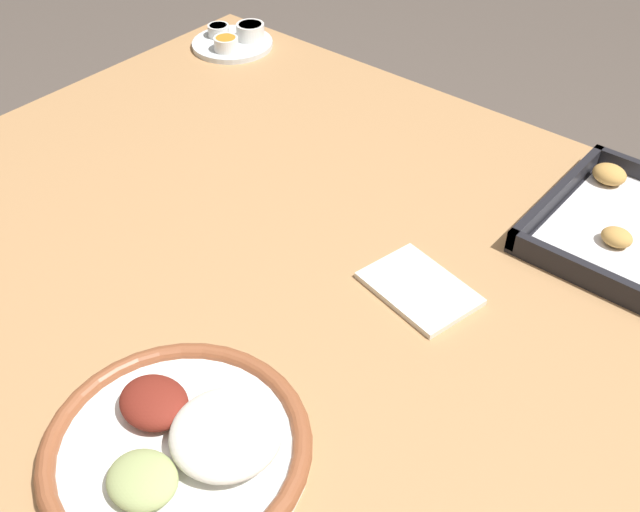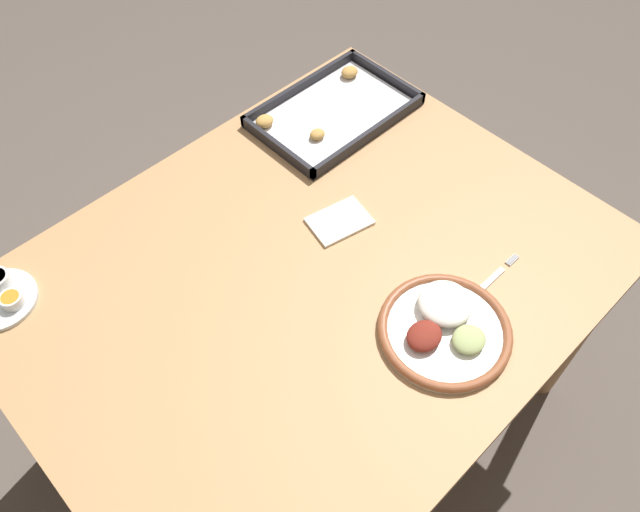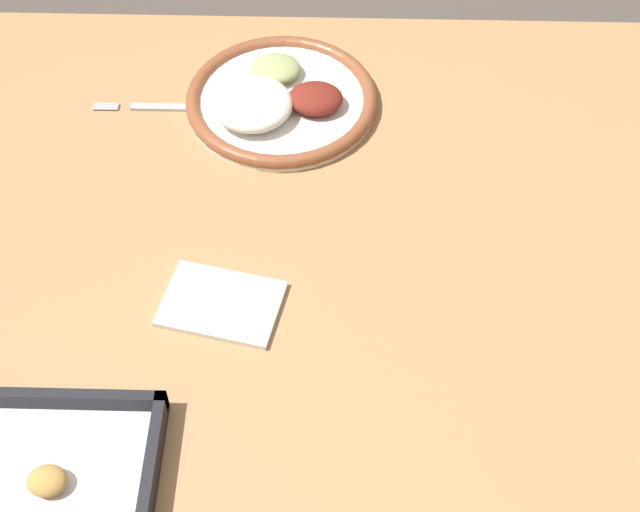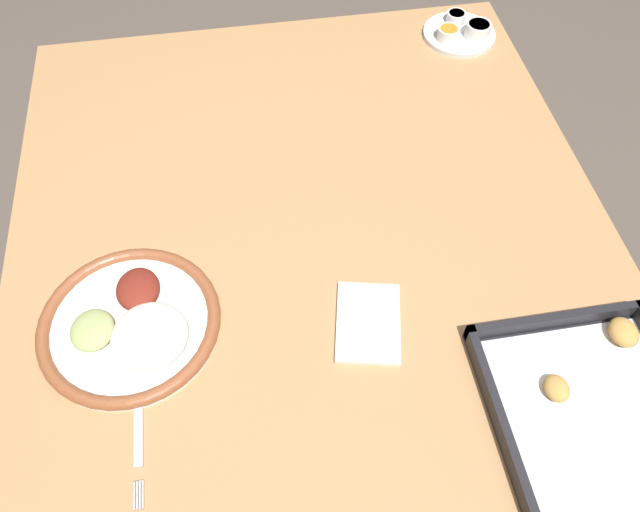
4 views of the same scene
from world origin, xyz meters
name	(u,v)px [view 3 (image 3 of 4)]	position (x,y,z in m)	size (l,w,h in m)	color
dining_table	(340,317)	(0.00, 0.00, 0.66)	(1.27, 1.00, 0.76)	#AD7F51
dinner_plate	(279,99)	(0.09, -0.29, 0.77)	(0.27, 0.27, 0.05)	white
fork	(170,107)	(0.25, -0.28, 0.76)	(0.19, 0.01, 0.00)	#B2B2B7
napkin	(221,304)	(0.14, 0.05, 0.76)	(0.15, 0.12, 0.01)	silver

